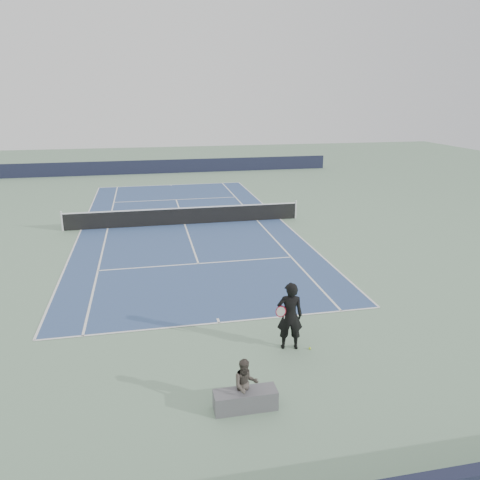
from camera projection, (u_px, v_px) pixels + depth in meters
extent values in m
plane|color=gray|center=(185.00, 224.00, 25.82)|extent=(80.00, 80.00, 0.00)
cube|color=#334C79|center=(185.00, 224.00, 25.82)|extent=(10.97, 23.77, 0.01)
cylinder|color=silver|center=(62.00, 221.00, 24.43)|extent=(0.10, 0.10, 1.07)
cylinder|color=silver|center=(296.00, 209.00, 26.89)|extent=(0.10, 0.10, 1.07)
cube|color=black|center=(184.00, 216.00, 25.68)|extent=(12.80, 0.03, 0.90)
cube|color=white|center=(184.00, 208.00, 25.54)|extent=(12.80, 0.04, 0.06)
cube|color=black|center=(166.00, 166.00, 42.35)|extent=(30.00, 0.25, 1.20)
imported|color=black|center=(290.00, 316.00, 13.01)|extent=(0.84, 0.66, 1.99)
torus|color=maroon|center=(281.00, 312.00, 12.85)|extent=(0.34, 0.18, 0.36)
cylinder|color=white|center=(281.00, 312.00, 12.85)|extent=(0.29, 0.14, 0.32)
cylinder|color=white|center=(284.00, 319.00, 12.98)|extent=(0.08, 0.13, 0.27)
sphere|color=#B8DD2D|center=(310.00, 348.00, 13.20)|extent=(0.07, 0.07, 0.07)
cube|color=#59585D|center=(245.00, 400.00, 10.66)|extent=(1.46, 0.49, 0.47)
imported|color=#484039|center=(245.00, 385.00, 10.54)|extent=(0.61, 0.48, 1.24)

